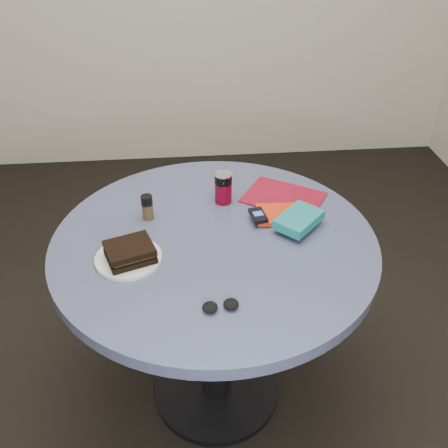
{
  "coord_description": "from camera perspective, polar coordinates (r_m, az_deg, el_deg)",
  "views": [
    {
      "loc": [
        -0.08,
        -1.23,
        1.67
      ],
      "look_at": [
        0.03,
        0.0,
        0.8
      ],
      "focal_mm": 40.0,
      "sensor_mm": 36.0,
      "label": 1
    }
  ],
  "objects": [
    {
      "name": "mp3_player",
      "position": [
        1.59,
        3.91,
        0.99
      ],
      "size": [
        0.06,
        0.08,
        0.01
      ],
      "color": "black",
      "rests_on": "red_book"
    },
    {
      "name": "table",
      "position": [
        1.64,
        -1.05,
        -6.18
      ],
      "size": [
        1.0,
        1.0,
        0.75
      ],
      "color": "black",
      "rests_on": "ground"
    },
    {
      "name": "soda_can",
      "position": [
        1.67,
        -0.08,
        4.18
      ],
      "size": [
        0.06,
        0.06,
        0.11
      ],
      "color": "maroon",
      "rests_on": "table"
    },
    {
      "name": "headphones",
      "position": [
        1.29,
        -0.4,
        -9.33
      ],
      "size": [
        0.1,
        0.05,
        0.02
      ],
      "color": "black",
      "rests_on": "table"
    },
    {
      "name": "ground",
      "position": [
        2.07,
        -0.87,
        -18.47
      ],
      "size": [
        4.0,
        4.0,
        0.0
      ],
      "primitive_type": "plane",
      "color": "black",
      "rests_on": "ground"
    },
    {
      "name": "red_book",
      "position": [
        1.63,
        6.83,
        1.1
      ],
      "size": [
        0.18,
        0.13,
        0.01
      ],
      "primitive_type": "cube",
      "rotation": [
        0.0,
        0.0,
        -0.06
      ],
      "color": "#BA2C0E",
      "rests_on": "magazine"
    },
    {
      "name": "plate",
      "position": [
        1.47,
        -10.85,
        -3.88
      ],
      "size": [
        0.25,
        0.25,
        0.01
      ],
      "primitive_type": "cylinder",
      "rotation": [
        0.0,
        0.0,
        -0.35
      ],
      "color": "silver",
      "rests_on": "table"
    },
    {
      "name": "novel",
      "position": [
        1.57,
        8.54,
        0.52
      ],
      "size": [
        0.18,
        0.18,
        0.03
      ],
      "primitive_type": "cube",
      "rotation": [
        0.0,
        0.0,
        0.81
      ],
      "color": "#17696D",
      "rests_on": "red_book"
    },
    {
      "name": "pepper_grinder",
      "position": [
        1.61,
        -8.75,
        1.91
      ],
      "size": [
        0.05,
        0.05,
        0.08
      ],
      "color": "#42311C",
      "rests_on": "table"
    },
    {
      "name": "magazine",
      "position": [
        1.73,
        6.82,
        3.03
      ],
      "size": [
        0.32,
        0.3,
        0.0
      ],
      "primitive_type": "cube",
      "rotation": [
        0.0,
        0.0,
        -0.57
      ],
      "color": "maroon",
      "rests_on": "table"
    },
    {
      "name": "sandwich",
      "position": [
        1.45,
        -10.71,
        -3.16
      ],
      "size": [
        0.16,
        0.15,
        0.05
      ],
      "color": "black",
      "rests_on": "plate"
    }
  ]
}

